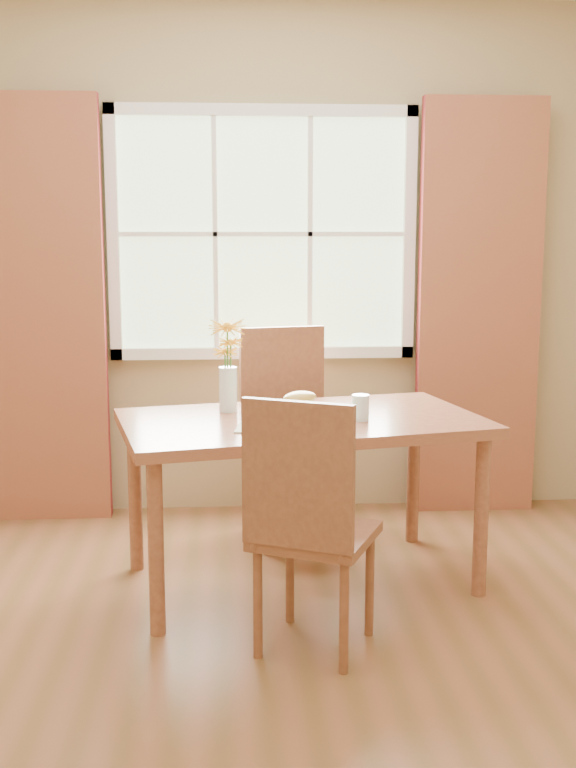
{
  "coord_description": "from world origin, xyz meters",
  "views": [
    {
      "loc": [
        -0.19,
        -2.93,
        1.52
      ],
      "look_at": [
        0.06,
        0.75,
        0.89
      ],
      "focal_mm": 42.0,
      "sensor_mm": 36.0,
      "label": 1
    }
  ],
  "objects_px": {
    "chair_near": "(308,516)",
    "croissant_sandwich": "(300,405)",
    "chair_far": "(288,423)",
    "water_glass": "(360,408)",
    "flower_vase": "(228,356)",
    "dining_table": "(302,435)"
  },
  "relations": [
    {
      "from": "flower_vase",
      "to": "chair_far",
      "type": "bearing_deg",
      "value": 58.77
    },
    {
      "from": "dining_table",
      "to": "flower_vase",
      "type": "height_order",
      "value": "flower_vase"
    },
    {
      "from": "chair_far",
      "to": "croissant_sandwich",
      "type": "height_order",
      "value": "chair_far"
    },
    {
      "from": "chair_near",
      "to": "croissant_sandwich",
      "type": "relative_size",
      "value": 5.09
    },
    {
      "from": "chair_near",
      "to": "flower_vase",
      "type": "xyz_separation_m",
      "value": [
        -0.28,
        0.85,
        0.45
      ]
    },
    {
      "from": "flower_vase",
      "to": "dining_table",
      "type": "bearing_deg",
      "value": -26.8
    },
    {
      "from": "dining_table",
      "to": "chair_far",
      "type": "distance_m",
      "value": 0.65
    },
    {
      "from": "chair_near",
      "to": "chair_far",
      "type": "height_order",
      "value": "chair_far"
    },
    {
      "from": "chair_near",
      "to": "croissant_sandwich",
      "type": "height_order",
      "value": "chair_near"
    },
    {
      "from": "chair_far",
      "to": "flower_vase",
      "type": "bearing_deg",
      "value": -133.25
    },
    {
      "from": "chair_near",
      "to": "water_glass",
      "type": "bearing_deg",
      "value": 91.15
    },
    {
      "from": "chair_far",
      "to": "croissant_sandwich",
      "type": "xyz_separation_m",
      "value": [
        0.0,
        -0.74,
        0.24
      ]
    },
    {
      "from": "flower_vase",
      "to": "croissant_sandwich",
      "type": "bearing_deg",
      "value": -40.92
    },
    {
      "from": "croissant_sandwich",
      "to": "flower_vase",
      "type": "height_order",
      "value": "flower_vase"
    },
    {
      "from": "dining_table",
      "to": "water_glass",
      "type": "bearing_deg",
      "value": -27.76
    },
    {
      "from": "chair_near",
      "to": "chair_far",
      "type": "xyz_separation_m",
      "value": [
        0.02,
        1.34,
        0.05
      ]
    },
    {
      "from": "dining_table",
      "to": "flower_vase",
      "type": "xyz_separation_m",
      "value": [
        -0.31,
        0.16,
        0.32
      ]
    },
    {
      "from": "chair_near",
      "to": "water_glass",
      "type": "distance_m",
      "value": 0.73
    },
    {
      "from": "chair_far",
      "to": "chair_near",
      "type": "bearing_deg",
      "value": -102.71
    },
    {
      "from": "chair_near",
      "to": "flower_vase",
      "type": "height_order",
      "value": "flower_vase"
    },
    {
      "from": "croissant_sandwich",
      "to": "flower_vase",
      "type": "relative_size",
      "value": 0.46
    },
    {
      "from": "croissant_sandwich",
      "to": "dining_table",
      "type": "bearing_deg",
      "value": 47.63
    }
  ]
}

